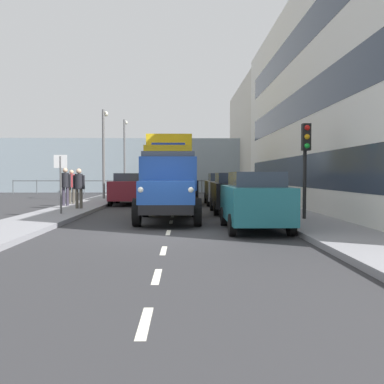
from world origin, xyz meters
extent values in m
plane|color=#2D2D30|center=(0.00, -7.19, 0.00)|extent=(80.00, 80.00, 0.00)
cube|color=gray|center=(-4.56, -7.19, 0.07)|extent=(2.18, 37.82, 0.15)
cube|color=gray|center=(4.56, -7.19, 0.07)|extent=(2.18, 37.82, 0.15)
cube|color=silver|center=(0.00, 7.52, 0.00)|extent=(0.12, 1.10, 0.01)
cube|color=silver|center=(0.00, 5.28, 0.00)|extent=(0.12, 1.10, 0.01)
cube|color=silver|center=(0.00, 2.84, 0.00)|extent=(0.12, 1.10, 0.01)
cube|color=silver|center=(0.00, -0.15, 0.00)|extent=(0.12, 1.10, 0.01)
cube|color=silver|center=(0.00, -2.96, 0.00)|extent=(0.12, 1.10, 0.01)
cube|color=silver|center=(0.00, -5.17, 0.00)|extent=(0.12, 1.10, 0.01)
cube|color=silver|center=(0.00, -7.57, 0.00)|extent=(0.12, 1.10, 0.01)
cube|color=silver|center=(0.00, -10.01, 0.00)|extent=(0.12, 1.10, 0.01)
cube|color=silver|center=(0.00, -12.95, 0.00)|extent=(0.12, 1.10, 0.01)
cube|color=silver|center=(0.00, -15.85, 0.00)|extent=(0.12, 1.10, 0.01)
cube|color=silver|center=(0.00, -18.12, 0.00)|extent=(0.12, 1.10, 0.01)
cube|color=silver|center=(0.00, -20.63, 0.00)|extent=(0.12, 1.10, 0.01)
cube|color=silver|center=(0.00, -22.84, 0.00)|extent=(0.12, 1.10, 0.01)
cube|color=silver|center=(-9.39, -9.15, 5.15)|extent=(7.47, 25.76, 10.30)
cube|color=#2D3847|center=(-5.69, -9.15, 1.80)|extent=(0.08, 21.90, 1.40)
cube|color=#2D3847|center=(-5.69, -9.15, 4.80)|extent=(0.08, 21.90, 1.40)
cube|color=#2D3847|center=(-5.69, -9.15, 7.80)|extent=(0.08, 21.90, 1.40)
cube|color=beige|center=(-9.39, -29.87, 4.94)|extent=(7.47, 15.68, 9.87)
cube|color=#84939E|center=(0.00, -29.10, 2.50)|extent=(80.00, 0.80, 5.00)
cylinder|color=#4C5156|center=(-14.00, -25.50, 0.60)|extent=(0.08, 0.08, 1.20)
cylinder|color=#4C5156|center=(-12.00, -25.50, 0.60)|extent=(0.08, 0.08, 1.20)
cylinder|color=#4C5156|center=(-10.00, -25.50, 0.60)|extent=(0.08, 0.08, 1.20)
cylinder|color=#4C5156|center=(-8.00, -25.50, 0.60)|extent=(0.08, 0.08, 1.20)
cylinder|color=#4C5156|center=(-6.00, -25.50, 0.60)|extent=(0.08, 0.08, 1.20)
cylinder|color=#4C5156|center=(-4.00, -25.50, 0.60)|extent=(0.08, 0.08, 1.20)
cylinder|color=#4C5156|center=(-2.00, -25.50, 0.60)|extent=(0.08, 0.08, 1.20)
cylinder|color=#4C5156|center=(0.00, -25.50, 0.60)|extent=(0.08, 0.08, 1.20)
cylinder|color=#4C5156|center=(2.00, -25.50, 0.60)|extent=(0.08, 0.08, 1.20)
cylinder|color=#4C5156|center=(4.00, -25.50, 0.60)|extent=(0.08, 0.08, 1.20)
cylinder|color=#4C5156|center=(6.00, -25.50, 0.60)|extent=(0.08, 0.08, 1.20)
cylinder|color=#4C5156|center=(8.00, -25.50, 0.60)|extent=(0.08, 0.08, 1.20)
cylinder|color=#4C5156|center=(10.00, -25.50, 0.60)|extent=(0.08, 0.08, 1.20)
cylinder|color=#4C5156|center=(12.00, -25.50, 0.60)|extent=(0.08, 0.08, 1.20)
cylinder|color=#4C5156|center=(14.00, -25.50, 0.60)|extent=(0.08, 0.08, 1.20)
cube|color=#4C5156|center=(0.00, -25.50, 1.12)|extent=(28.00, 0.08, 0.08)
cube|color=black|center=(0.09, -3.39, 0.60)|extent=(1.64, 5.60, 0.30)
cube|color=#1E479E|center=(0.09, -1.55, 1.10)|extent=(1.72, 1.90, 0.70)
cube|color=silver|center=(0.09, -0.65, 1.07)|extent=(1.16, 0.08, 0.56)
sphere|color=white|center=(-0.65, -0.65, 1.20)|extent=(0.20, 0.20, 0.20)
sphere|color=white|center=(0.82, -0.65, 1.20)|extent=(0.20, 0.20, 0.20)
cube|color=#1E479E|center=(0.09, -3.06, 1.67)|extent=(1.93, 1.34, 1.15)
cube|color=#2D3847|center=(0.09, -3.06, 2.15)|extent=(1.78, 1.23, 0.56)
cube|color=#2D2319|center=(0.09, -4.74, 0.83)|extent=(2.10, 2.80, 0.16)
cube|color=black|center=(-0.92, -4.74, 1.15)|extent=(0.08, 2.80, 0.56)
cube|color=black|center=(1.09, -4.74, 1.15)|extent=(0.08, 2.80, 0.56)
cylinder|color=black|center=(-0.88, -1.71, 0.45)|extent=(0.24, 0.90, 0.90)
cylinder|color=black|center=(1.05, -1.71, 0.45)|extent=(0.24, 0.90, 0.90)
cylinder|color=black|center=(-0.88, -4.93, 0.45)|extent=(0.24, 0.90, 0.90)
cylinder|color=black|center=(1.05, -4.93, 0.45)|extent=(0.24, 0.90, 0.90)
cube|color=gold|center=(0.35, -10.83, 1.82)|extent=(2.40, 2.21, 2.60)
cube|color=#2D3847|center=(0.35, -10.83, 2.39)|extent=(2.20, 2.04, 0.80)
cube|color=#1933B2|center=(0.35, -10.83, 3.22)|extent=(1.75, 0.20, 0.16)
cube|color=gold|center=(0.35, -14.82, 2.37)|extent=(2.50, 5.95, 3.00)
cube|color=black|center=(0.35, -13.89, 0.70)|extent=(2.00, 8.07, 0.36)
cylinder|color=black|center=(-0.80, -10.91, 0.52)|extent=(0.28, 1.04, 1.04)
cylinder|color=black|center=(1.50, -10.91, 0.52)|extent=(0.28, 1.04, 1.04)
cylinder|color=black|center=(-0.80, -14.52, 0.52)|extent=(0.28, 1.04, 1.04)
cylinder|color=black|center=(1.50, -14.52, 0.52)|extent=(0.28, 1.04, 1.04)
cylinder|color=black|center=(-0.80, -16.65, 0.52)|extent=(0.28, 1.04, 1.04)
cylinder|color=black|center=(1.50, -16.65, 0.52)|extent=(0.28, 1.04, 1.04)
cube|color=#1E6670|center=(-2.52, -0.63, 0.80)|extent=(1.68, 3.96, 1.00)
cube|color=#2D3847|center=(-2.52, -0.43, 1.51)|extent=(1.37, 2.18, 0.42)
cylinder|color=black|center=(-1.73, -1.86, 0.30)|extent=(0.18, 0.60, 0.60)
cylinder|color=black|center=(-3.32, -1.86, 0.30)|extent=(0.18, 0.60, 0.60)
cylinder|color=black|center=(-1.73, 0.60, 0.30)|extent=(0.18, 0.60, 0.60)
cylinder|color=black|center=(-3.32, 0.60, 0.30)|extent=(0.18, 0.60, 0.60)
cube|color=black|center=(-2.52, -6.58, 0.80)|extent=(1.66, 3.87, 1.00)
cube|color=#2D3847|center=(-2.52, -6.38, 1.51)|extent=(1.36, 2.13, 0.42)
cylinder|color=black|center=(-1.73, -7.78, 0.30)|extent=(0.18, 0.60, 0.60)
cylinder|color=black|center=(-3.31, -7.78, 0.30)|extent=(0.18, 0.60, 0.60)
cylinder|color=black|center=(-1.73, -5.38, 0.30)|extent=(0.18, 0.60, 0.60)
cylinder|color=black|center=(-3.31, -5.38, 0.30)|extent=(0.18, 0.60, 0.60)
cube|color=slate|center=(-2.52, -11.83, 0.80)|extent=(1.68, 4.25, 1.00)
cube|color=#2D3847|center=(-2.52, -11.63, 1.51)|extent=(1.38, 2.34, 0.42)
cylinder|color=black|center=(-1.73, -13.15, 0.30)|extent=(0.18, 0.60, 0.60)
cylinder|color=black|center=(-3.32, -13.15, 0.30)|extent=(0.18, 0.60, 0.60)
cylinder|color=black|center=(-1.73, -10.51, 0.30)|extent=(0.18, 0.60, 0.60)
cylinder|color=black|center=(-3.32, -10.51, 0.30)|extent=(0.18, 0.60, 0.60)
cube|color=maroon|center=(2.52, -12.04, 0.80)|extent=(1.79, 4.27, 1.00)
cube|color=#2D3847|center=(2.52, -12.24, 1.51)|extent=(1.47, 2.35, 0.42)
cylinder|color=black|center=(1.67, -10.72, 0.30)|extent=(0.18, 0.60, 0.60)
cylinder|color=black|center=(3.37, -10.72, 0.30)|extent=(0.18, 0.60, 0.60)
cylinder|color=black|center=(1.67, -13.36, 0.30)|extent=(0.18, 0.60, 0.60)
cylinder|color=black|center=(3.37, -13.36, 0.30)|extent=(0.18, 0.60, 0.60)
cube|color=white|center=(2.52, -17.43, 0.80)|extent=(1.90, 4.57, 1.00)
cube|color=#2D3847|center=(2.52, -17.63, 1.51)|extent=(1.56, 2.52, 0.42)
cylinder|color=black|center=(1.62, -16.01, 0.30)|extent=(0.18, 0.60, 0.60)
cylinder|color=black|center=(3.42, -16.01, 0.30)|extent=(0.18, 0.60, 0.60)
cylinder|color=black|center=(1.62, -18.84, 0.30)|extent=(0.18, 0.60, 0.60)
cylinder|color=black|center=(3.42, -18.84, 0.30)|extent=(0.18, 0.60, 0.60)
cube|color=#B7BABF|center=(2.52, -23.70, 0.80)|extent=(1.72, 4.40, 1.00)
cube|color=#2D3847|center=(2.52, -23.90, 1.51)|extent=(1.41, 2.42, 0.42)
cylinder|color=black|center=(1.71, -22.34, 0.30)|extent=(0.18, 0.60, 0.60)
cylinder|color=black|center=(3.34, -22.34, 0.30)|extent=(0.18, 0.60, 0.60)
cylinder|color=black|center=(1.71, -25.06, 0.30)|extent=(0.18, 0.60, 0.60)
cylinder|color=black|center=(3.34, -25.06, 0.30)|extent=(0.18, 0.60, 0.60)
cylinder|color=#4C473D|center=(4.11, -7.35, 0.58)|extent=(0.14, 0.14, 0.85)
cylinder|color=#4C473D|center=(4.29, -7.35, 0.58)|extent=(0.14, 0.14, 0.85)
cylinder|color=black|center=(4.20, -7.35, 1.34)|extent=(0.34, 0.34, 0.68)
cylinder|color=black|center=(3.98, -7.35, 1.31)|extent=(0.09, 0.09, 0.62)
cylinder|color=black|center=(4.42, -7.35, 1.31)|extent=(0.09, 0.09, 0.62)
sphere|color=tan|center=(4.20, -7.35, 1.80)|extent=(0.23, 0.23, 0.23)
cylinder|color=#383342|center=(5.16, -9.08, 0.59)|extent=(0.14, 0.14, 0.88)
cylinder|color=#383342|center=(5.34, -9.08, 0.59)|extent=(0.14, 0.14, 0.88)
cylinder|color=black|center=(5.25, -9.08, 1.38)|extent=(0.34, 0.34, 0.70)
cylinder|color=black|center=(5.03, -9.08, 1.35)|extent=(0.09, 0.09, 0.64)
cylinder|color=black|center=(5.47, -9.08, 1.35)|extent=(0.09, 0.09, 0.64)
sphere|color=tan|center=(5.25, -9.08, 1.85)|extent=(0.24, 0.24, 0.24)
cylinder|color=#4C473D|center=(5.21, -10.49, 0.57)|extent=(0.14, 0.14, 0.84)
cylinder|color=#4C473D|center=(5.39, -10.49, 0.57)|extent=(0.14, 0.14, 0.84)
cylinder|color=maroon|center=(5.30, -10.49, 1.33)|extent=(0.34, 0.34, 0.67)
cylinder|color=maroon|center=(5.08, -10.49, 1.29)|extent=(0.09, 0.09, 0.61)
cylinder|color=maroon|center=(5.52, -10.49, 1.29)|extent=(0.09, 0.09, 0.61)
sphere|color=tan|center=(5.30, -10.49, 1.77)|extent=(0.23, 0.23, 0.23)
cylinder|color=black|center=(-4.54, -2.59, 1.75)|extent=(0.12, 0.12, 3.20)
cube|color=black|center=(-4.54, -2.45, 2.90)|extent=(0.28, 0.24, 0.90)
sphere|color=red|center=(-4.54, -2.33, 3.20)|extent=(0.18, 0.18, 0.18)
sphere|color=orange|center=(-4.54, -2.33, 2.90)|extent=(0.18, 0.18, 0.18)
sphere|color=green|center=(-4.54, -2.33, 2.60)|extent=(0.18, 0.18, 0.18)
cylinder|color=#59595B|center=(4.56, -15.52, 2.92)|extent=(0.16, 0.16, 5.54)
cylinder|color=#59595B|center=(4.56, -15.97, 5.59)|extent=(0.10, 0.90, 0.10)
sphere|color=silver|center=(4.56, -16.42, 5.54)|extent=(0.32, 0.32, 0.32)
cylinder|color=#59595B|center=(4.51, -25.10, 3.20)|extent=(0.16, 0.16, 6.10)
cylinder|color=#59595B|center=(4.51, -25.55, 6.15)|extent=(0.10, 0.90, 0.10)
sphere|color=silver|center=(4.51, -26.00, 6.10)|extent=(0.32, 0.32, 0.32)
cylinder|color=#4C4C4C|center=(4.28, -4.75, 1.25)|extent=(0.07, 0.07, 2.20)
cube|color=silver|center=(4.28, -4.75, 2.15)|extent=(0.50, 0.04, 0.50)
camera|label=1|loc=(-0.43, 12.40, 1.64)|focal=41.65mm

